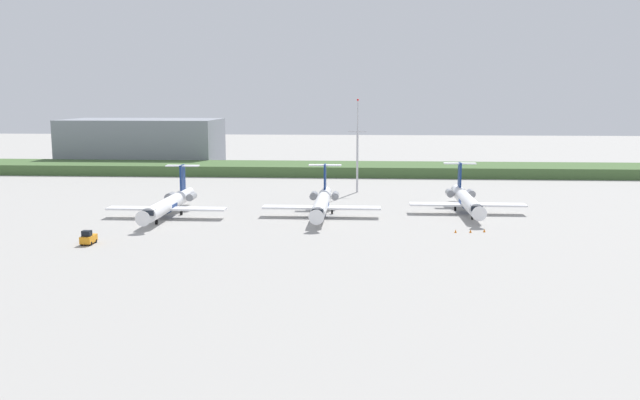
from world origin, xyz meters
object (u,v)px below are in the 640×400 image
(antenna_mast, at_px, (357,154))
(safety_cone_mid_marker, at_px, (470,231))
(regional_jet_second, at_px, (322,203))
(safety_cone_rear_marker, at_px, (484,231))
(safety_cone_front_marker, at_px, (456,231))
(regional_jet_nearest, at_px, (169,204))
(regional_jet_third, at_px, (466,200))
(baggage_tug, at_px, (88,238))

(antenna_mast, distance_m, safety_cone_mid_marker, 52.51)
(antenna_mast, xyz_separation_m, safety_cone_mid_marker, (19.89, -47.74, -9.04))
(regional_jet_second, relative_size, safety_cone_rear_marker, 56.36)
(safety_cone_mid_marker, relative_size, safety_cone_rear_marker, 1.00)
(regional_jet_second, xyz_separation_m, safety_cone_front_marker, (23.84, -15.30, -2.26))
(regional_jet_nearest, bearing_deg, antenna_mast, 44.90)
(antenna_mast, relative_size, safety_cone_mid_marker, 40.75)
(regional_jet_third, xyz_separation_m, safety_cone_mid_marker, (-2.23, -20.50, -2.26))
(baggage_tug, bearing_deg, safety_cone_mid_marker, 12.00)
(regional_jet_third, relative_size, safety_cone_mid_marker, 56.36)
(antenna_mast, bearing_deg, safety_cone_rear_marker, -64.60)
(regional_jet_nearest, bearing_deg, safety_cone_mid_marker, -12.06)
(regional_jet_third, bearing_deg, antenna_mast, 129.08)
(safety_cone_front_marker, height_order, safety_cone_rear_marker, same)
(safety_cone_mid_marker, bearing_deg, regional_jet_third, 83.79)
(regional_jet_third, xyz_separation_m, baggage_tug, (-63.76, -33.58, -1.53))
(regional_jet_second, height_order, regional_jet_third, same)
(regional_jet_nearest, distance_m, safety_cone_mid_marker, 57.14)
(regional_jet_second, relative_size, baggage_tug, 9.69)
(regional_jet_nearest, relative_size, safety_cone_mid_marker, 56.36)
(regional_jet_second, relative_size, safety_cone_mid_marker, 56.36)
(regional_jet_nearest, height_order, regional_jet_third, same)
(regional_jet_third, height_order, antenna_mast, antenna_mast)
(antenna_mast, relative_size, safety_cone_rear_marker, 40.75)
(baggage_tug, bearing_deg, safety_cone_front_marker, 12.30)
(safety_cone_front_marker, xyz_separation_m, safety_cone_rear_marker, (5.00, 0.90, 0.00))
(regional_jet_third, relative_size, safety_cone_front_marker, 56.36)
(safety_cone_mid_marker, bearing_deg, regional_jet_second, 150.27)
(baggage_tug, height_order, safety_cone_rear_marker, baggage_tug)
(regional_jet_second, bearing_deg, baggage_tug, -141.30)
(regional_jet_third, distance_m, safety_cone_front_marker, 21.39)
(regional_jet_nearest, distance_m, regional_jet_third, 58.70)
(baggage_tug, xyz_separation_m, safety_cone_mid_marker, (61.53, 13.08, -0.73))
(antenna_mast, bearing_deg, regional_jet_third, -50.92)
(regional_jet_nearest, distance_m, safety_cone_front_marker, 54.70)
(regional_jet_third, xyz_separation_m, antenna_mast, (-22.12, 27.24, 6.78))
(regional_jet_nearest, xyz_separation_m, safety_cone_rear_marker, (58.29, -11.25, -2.26))
(regional_jet_nearest, xyz_separation_m, baggage_tug, (-5.69, -25.01, -1.53))
(safety_cone_rear_marker, bearing_deg, regional_jet_nearest, 169.07)
(baggage_tug, distance_m, safety_cone_front_marker, 60.37)
(safety_cone_front_marker, distance_m, safety_cone_mid_marker, 2.56)
(regional_jet_nearest, distance_m, baggage_tug, 25.69)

